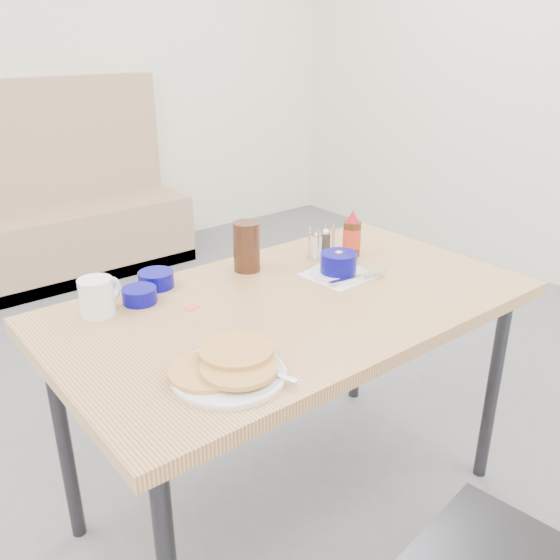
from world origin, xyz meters
TOP-DOWN VIEW (x-y plane):
  - ground at (0.00, 0.00)m, footprint 6.00×6.00m
  - booth_bench at (0.00, 2.78)m, footprint 1.90×0.56m
  - dining_table at (0.00, 0.25)m, footprint 1.40×0.80m
  - pancake_plate at (-0.38, 0.03)m, footprint 0.26×0.26m
  - coffee_mug at (-0.48, 0.51)m, footprint 0.13×0.09m
  - grits_setting at (0.22, 0.30)m, footprint 0.22×0.20m
  - creamer_bowl at (-0.36, 0.51)m, footprint 0.10×0.10m
  - butter_bowl at (-0.27, 0.58)m, footprint 0.11×0.11m
  - amber_tumbler at (0.03, 0.52)m, footprint 0.09×0.09m
  - condiment_caddy at (0.30, 0.46)m, footprint 0.10×0.06m
  - syrup_bottle at (0.39, 0.41)m, footprint 0.06×0.06m
  - sugar_wrapper at (-0.26, 0.39)m, footprint 0.05×0.04m

SIDE VIEW (x-z plane):
  - ground at x=0.00m, z-range 0.00..0.00m
  - booth_bench at x=0.00m, z-range -0.26..0.96m
  - dining_table at x=0.00m, z-range 0.32..1.08m
  - sugar_wrapper at x=-0.26m, z-range 0.76..0.76m
  - pancake_plate at x=-0.38m, z-range 0.76..0.80m
  - creamer_bowl at x=-0.36m, z-range 0.76..0.80m
  - butter_bowl at x=-0.27m, z-range 0.76..0.81m
  - grits_setting at x=0.22m, z-range 0.75..0.83m
  - condiment_caddy at x=0.30m, z-range 0.74..0.86m
  - coffee_mug at x=-0.48m, z-range 0.76..0.87m
  - syrup_bottle at x=0.39m, z-range 0.75..0.91m
  - amber_tumbler at x=0.03m, z-range 0.76..0.92m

